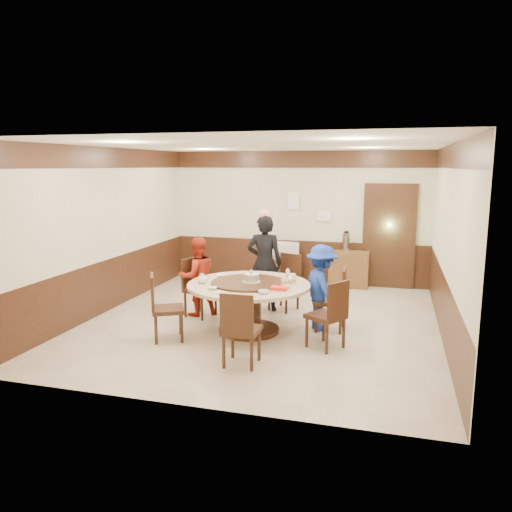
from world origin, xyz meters
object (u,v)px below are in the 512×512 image
(person_red, at_px, (197,276))
(person_standing, at_px, (264,263))
(birthday_cake, at_px, (251,278))
(side_cabinet, at_px, (349,269))
(banquet_table, at_px, (249,298))
(shrimp_platter, at_px, (279,289))
(tv_stand, at_px, (282,271))
(thermos, at_px, (346,242))
(person_blue, at_px, (321,288))
(television, at_px, (283,251))

(person_red, bearing_deg, person_standing, 170.73)
(birthday_cake, distance_m, side_cabinet, 3.54)
(side_cabinet, bearing_deg, person_standing, -120.95)
(banquet_table, distance_m, shrimp_platter, 0.68)
(side_cabinet, bearing_deg, shrimp_platter, -100.11)
(tv_stand, bearing_deg, thermos, 1.29)
(birthday_cake, relative_size, shrimp_platter, 0.89)
(person_standing, bearing_deg, birthday_cake, 87.28)
(person_standing, relative_size, person_blue, 1.26)
(person_blue, distance_m, television, 3.16)
(person_blue, distance_m, birthday_cake, 1.08)
(television, xyz_separation_m, side_cabinet, (1.41, 0.03, -0.32))
(tv_stand, bearing_deg, banquet_table, -86.24)
(birthday_cake, relative_size, tv_stand, 0.32)
(person_standing, height_order, thermos, person_standing)
(person_blue, distance_m, shrimp_platter, 0.86)
(person_standing, relative_size, birthday_cake, 6.22)
(banquet_table, bearing_deg, thermos, 71.35)
(birthday_cake, xyz_separation_m, shrimp_platter, (0.50, -0.32, -0.07))
(person_blue, height_order, birthday_cake, person_blue)
(tv_stand, bearing_deg, television, 0.00)
(person_standing, bearing_deg, thermos, -127.54)
(person_standing, height_order, birthday_cake, person_standing)
(tv_stand, distance_m, thermos, 1.50)
(thermos, bearing_deg, person_blue, -91.46)
(banquet_table, relative_size, side_cabinet, 2.31)
(person_red, distance_m, shrimp_platter, 1.88)
(person_standing, relative_size, shrimp_platter, 5.57)
(person_red, relative_size, television, 1.92)
(banquet_table, xyz_separation_m, shrimp_platter, (0.55, -0.33, 0.24))
(shrimp_platter, bearing_deg, thermos, 81.09)
(person_standing, distance_m, shrimp_platter, 1.65)
(birthday_cake, height_order, thermos, thermos)
(person_blue, xyz_separation_m, television, (-1.26, 2.90, 0.04))
(banquet_table, xyz_separation_m, person_standing, (-0.07, 1.20, 0.30))
(person_red, bearing_deg, side_cabinet, -169.60)
(thermos, bearing_deg, shrimp_platter, -98.91)
(person_red, height_order, side_cabinet, person_red)
(person_standing, distance_m, television, 2.09)
(person_blue, distance_m, thermos, 2.95)
(banquet_table, bearing_deg, shrimp_platter, -30.98)
(person_red, distance_m, person_blue, 2.13)
(side_cabinet, bearing_deg, television, -178.78)
(side_cabinet, bearing_deg, birthday_cake, -109.10)
(birthday_cake, distance_m, shrimp_platter, 0.60)
(birthday_cake, bearing_deg, thermos, 72.12)
(shrimp_platter, bearing_deg, person_red, 150.00)
(person_blue, relative_size, side_cabinet, 1.66)
(person_blue, bearing_deg, tv_stand, -9.32)
(banquet_table, bearing_deg, person_standing, 93.36)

